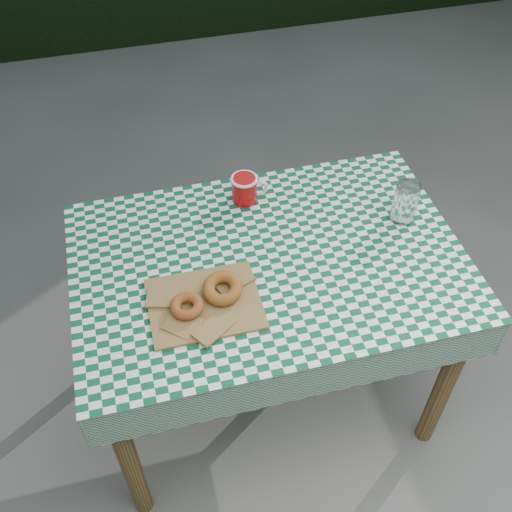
# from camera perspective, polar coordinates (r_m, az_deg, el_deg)

# --- Properties ---
(ground) EXTENTS (60.00, 60.00, 0.00)m
(ground) POSITION_cam_1_polar(r_m,az_deg,el_deg) (2.43, 3.61, -12.05)
(ground) COLOR #4B4B46
(ground) RESTS_ON ground
(table) EXTENTS (1.15, 0.77, 0.75)m
(table) POSITION_cam_1_polar(r_m,az_deg,el_deg) (2.10, 1.07, -7.36)
(table) COLOR #52391C
(table) RESTS_ON ground
(tablecloth) EXTENTS (1.17, 0.79, 0.01)m
(tablecloth) POSITION_cam_1_polar(r_m,az_deg,el_deg) (1.80, 1.23, -0.36)
(tablecloth) COLOR #0B4C2D
(tablecloth) RESTS_ON table
(paper_bag) EXTENTS (0.31, 0.25, 0.02)m
(paper_bag) POSITION_cam_1_polar(r_m,az_deg,el_deg) (1.69, -4.90, -4.45)
(paper_bag) COLOR olive
(paper_bag) RESTS_ON tablecloth
(bagel_front) EXTENTS (0.10, 0.10, 0.03)m
(bagel_front) POSITION_cam_1_polar(r_m,az_deg,el_deg) (1.66, -6.57, -4.73)
(bagel_front) COLOR brown
(bagel_front) RESTS_ON paper_bag
(bagel_back) EXTENTS (0.16, 0.16, 0.04)m
(bagel_back) POSITION_cam_1_polar(r_m,az_deg,el_deg) (1.68, -3.18, -3.06)
(bagel_back) COLOR brown
(bagel_back) RESTS_ON paper_bag
(coffee_mug) EXTENTS (0.18, 0.18, 0.09)m
(coffee_mug) POSITION_cam_1_polar(r_m,az_deg,el_deg) (1.96, -1.12, 6.36)
(coffee_mug) COLOR #A60B0A
(coffee_mug) RESTS_ON tablecloth
(drinking_glass) EXTENTS (0.10, 0.10, 0.14)m
(drinking_glass) POSITION_cam_1_polar(r_m,az_deg,el_deg) (1.93, 13.92, 4.93)
(drinking_glass) COLOR white
(drinking_glass) RESTS_ON tablecloth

